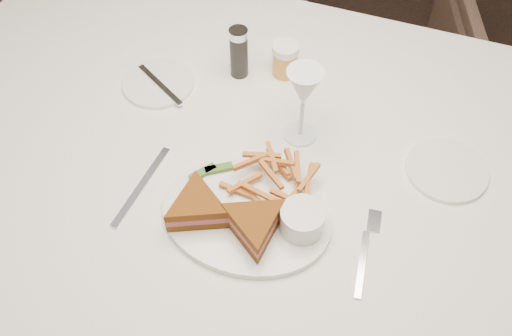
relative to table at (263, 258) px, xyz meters
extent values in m
cube|color=white|center=(0.00, 0.00, 0.00)|extent=(1.66, 1.12, 0.75)
imported|color=#4B372E|center=(0.09, 0.96, -0.07)|extent=(0.72, 0.70, 0.60)
ellipsoid|color=white|center=(0.01, -0.13, 0.38)|extent=(0.32, 0.25, 0.01)
cube|color=silver|center=(-0.21, -0.13, 0.38)|extent=(0.03, 0.21, 0.00)
cylinder|color=white|center=(-0.30, 0.14, 0.38)|extent=(0.16, 0.16, 0.01)
cylinder|color=white|center=(0.34, 0.10, 0.38)|extent=(0.16, 0.16, 0.01)
cylinder|color=black|center=(-0.14, 0.23, 0.44)|extent=(0.04, 0.04, 0.12)
cylinder|color=gold|center=(-0.04, 0.27, 0.42)|extent=(0.06, 0.06, 0.08)
cube|color=#3D6523|center=(-0.08, -0.05, 0.40)|extent=(0.05, 0.04, 0.01)
cube|color=#3D6523|center=(-0.10, -0.07, 0.40)|extent=(0.05, 0.05, 0.01)
cylinder|color=white|center=(0.11, -0.13, 0.42)|extent=(0.08, 0.08, 0.05)
camera|label=1|loc=(0.22, -0.67, 1.26)|focal=40.00mm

